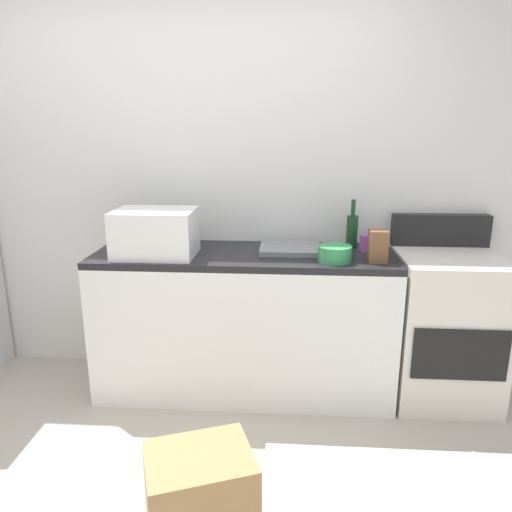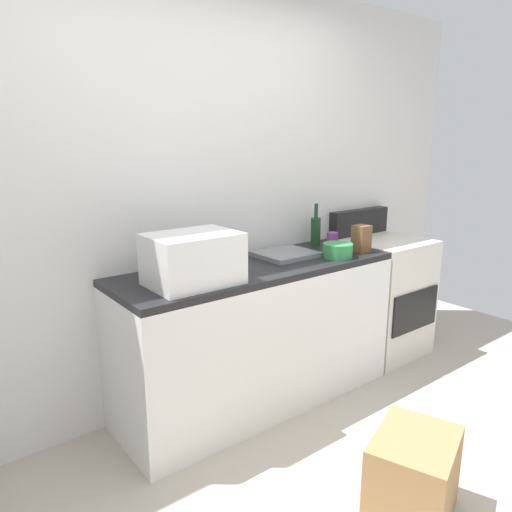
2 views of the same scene
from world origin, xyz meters
name	(u,v)px [view 1 (image 1 of 2)]	position (x,y,z in m)	size (l,w,h in m)	color
wall_back	(203,179)	(0.00, 1.55, 1.30)	(5.00, 0.10, 2.60)	silver
kitchen_counter	(245,322)	(0.30, 1.20, 0.45)	(1.80, 0.60, 0.90)	white
stove_oven	(444,325)	(1.52, 1.21, 0.47)	(0.60, 0.61, 1.10)	silver
microwave	(155,233)	(-0.21, 1.10, 1.04)	(0.46, 0.34, 0.27)	white
sink_basin	(290,248)	(0.57, 1.26, 0.92)	(0.36, 0.32, 0.03)	slate
wine_bottle	(352,230)	(0.96, 1.38, 1.01)	(0.07, 0.07, 0.30)	#193F1E
coffee_mug	(366,243)	(1.04, 1.29, 0.95)	(0.08, 0.08, 0.10)	purple
knife_block	(378,246)	(1.06, 1.05, 0.99)	(0.10, 0.10, 0.18)	brown
mixing_bowl	(335,254)	(0.83, 1.04, 0.95)	(0.19, 0.19, 0.09)	#338C4C
cardboard_box_large	(200,497)	(0.23, 0.01, 0.20)	(0.42, 0.33, 0.39)	#A37A4C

